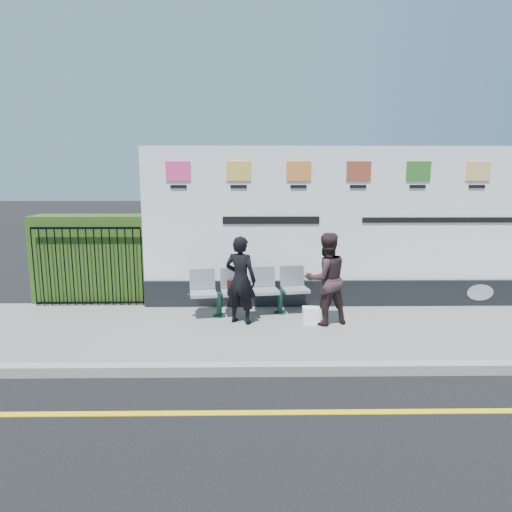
{
  "coord_description": "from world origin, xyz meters",
  "views": [
    {
      "loc": [
        -1.5,
        -4.67,
        2.63
      ],
      "look_at": [
        -1.39,
        2.91,
        1.25
      ],
      "focal_mm": 32.0,
      "sensor_mm": 36.0,
      "label": 1
    }
  ],
  "objects": [
    {
      "name": "woman_left",
      "position": [
        -1.65,
        2.78,
        0.87
      ],
      "size": [
        0.64,
        0.54,
        1.49
      ],
      "primitive_type": "imported",
      "rotation": [
        0.0,
        0.0,
        2.75
      ],
      "color": "black",
      "rests_on": "pavement"
    },
    {
      "name": "carrier_bag_white",
      "position": [
        -0.46,
        2.69,
        0.27
      ],
      "size": [
        0.29,
        0.17,
        0.29
      ],
      "primitive_type": "cube",
      "color": "white",
      "rests_on": "pavement"
    },
    {
      "name": "yellow_line",
      "position": [
        0.0,
        0.0,
        0.0
      ],
      "size": [
        14.0,
        0.1,
        0.01
      ],
      "primitive_type": "cube",
      "color": "yellow",
      "rests_on": "ground"
    },
    {
      "name": "ground",
      "position": [
        0.0,
        0.0,
        0.0
      ],
      "size": [
        80.0,
        80.0,
        0.0
      ],
      "primitive_type": "plane",
      "color": "black"
    },
    {
      "name": "railing",
      "position": [
        -4.58,
        3.85,
        0.89
      ],
      "size": [
        2.05,
        0.06,
        1.54
      ],
      "primitive_type": null,
      "color": "black",
      "rests_on": "pavement"
    },
    {
      "name": "pavement",
      "position": [
        0.0,
        2.5,
        0.06
      ],
      "size": [
        14.0,
        3.0,
        0.12
      ],
      "primitive_type": "cube",
      "color": "slate",
      "rests_on": "ground"
    },
    {
      "name": "kerb",
      "position": [
        0.0,
        1.0,
        0.07
      ],
      "size": [
        14.0,
        0.18,
        0.14
      ],
      "primitive_type": "cube",
      "color": "gray",
      "rests_on": "ground"
    },
    {
      "name": "billboard",
      "position": [
        0.5,
        3.85,
        1.42
      ],
      "size": [
        8.0,
        0.3,
        3.0
      ],
      "color": "black",
      "rests_on": "pavement"
    },
    {
      "name": "handbag_brown",
      "position": [
        -1.77,
        3.17,
        0.67
      ],
      "size": [
        0.26,
        0.13,
        0.2
      ],
      "primitive_type": "cube",
      "rotation": [
        0.0,
        0.0,
        -0.08
      ],
      "color": "black",
      "rests_on": "bench"
    },
    {
      "name": "woman_right",
      "position": [
        -0.23,
        2.72,
        0.9
      ],
      "size": [
        0.9,
        0.79,
        1.55
      ],
      "primitive_type": "imported",
      "rotation": [
        0.0,
        0.0,
        3.46
      ],
      "color": "#322122",
      "rests_on": "pavement"
    },
    {
      "name": "bench",
      "position": [
        -1.49,
        3.22,
        0.35
      ],
      "size": [
        2.18,
        0.88,
        0.45
      ],
      "primitive_type": null,
      "rotation": [
        0.0,
        0.0,
        0.16
      ],
      "color": "#ACB1B5",
      "rests_on": "pavement"
    },
    {
      "name": "hedge",
      "position": [
        -4.58,
        4.3,
        0.97
      ],
      "size": [
        2.35,
        0.7,
        1.7
      ],
      "primitive_type": "cube",
      "color": "#2C4C16",
      "rests_on": "pavement"
    }
  ]
}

